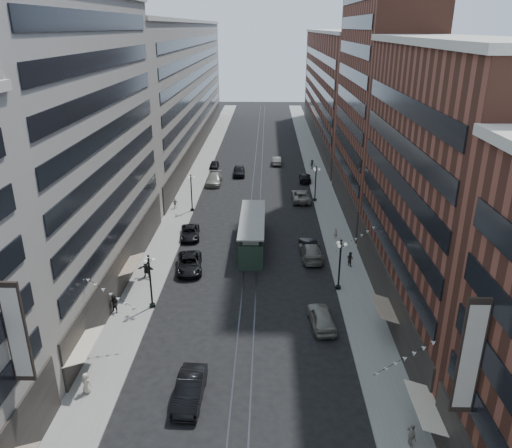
# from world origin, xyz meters

# --- Properties ---
(ground) EXTENTS (220.00, 220.00, 0.00)m
(ground) POSITION_xyz_m (0.00, 60.00, 0.00)
(ground) COLOR black
(ground) RESTS_ON ground
(sidewalk_west) EXTENTS (4.00, 180.00, 0.15)m
(sidewalk_west) POSITION_xyz_m (-11.00, 70.00, 0.07)
(sidewalk_west) COLOR gray
(sidewalk_west) RESTS_ON ground
(sidewalk_east) EXTENTS (4.00, 180.00, 0.15)m
(sidewalk_east) POSITION_xyz_m (11.00, 70.00, 0.07)
(sidewalk_east) COLOR gray
(sidewalk_east) RESTS_ON ground
(rail_west) EXTENTS (0.12, 180.00, 0.02)m
(rail_west) POSITION_xyz_m (-0.70, 70.00, 0.01)
(rail_west) COLOR #2D2D33
(rail_west) RESTS_ON ground
(rail_east) EXTENTS (0.12, 180.00, 0.02)m
(rail_east) POSITION_xyz_m (0.70, 70.00, 0.01)
(rail_east) COLOR #2D2D33
(rail_east) RESTS_ON ground
(building_west_mid) EXTENTS (8.00, 36.00, 28.00)m
(building_west_mid) POSITION_xyz_m (-17.00, 33.00, 14.00)
(building_west_mid) COLOR gray
(building_west_mid) RESTS_ON ground
(building_west_far) EXTENTS (8.00, 90.00, 26.00)m
(building_west_far) POSITION_xyz_m (-17.00, 96.00, 13.00)
(building_west_far) COLOR gray
(building_west_far) RESTS_ON ground
(building_east_mid) EXTENTS (8.00, 30.00, 24.00)m
(building_east_mid) POSITION_xyz_m (17.00, 28.00, 12.00)
(building_east_mid) COLOR brown
(building_east_mid) RESTS_ON ground
(building_east_tower) EXTENTS (8.00, 26.00, 42.00)m
(building_east_tower) POSITION_xyz_m (17.00, 56.00, 21.00)
(building_east_tower) COLOR brown
(building_east_tower) RESTS_ON ground
(building_east_far) EXTENTS (8.00, 72.00, 24.00)m
(building_east_far) POSITION_xyz_m (17.00, 105.00, 12.00)
(building_east_far) COLOR brown
(building_east_far) RESTS_ON ground
(lamppost_sw_far) EXTENTS (1.03, 1.14, 5.52)m
(lamppost_sw_far) POSITION_xyz_m (-9.20, 28.00, 3.10)
(lamppost_sw_far) COLOR black
(lamppost_sw_far) RESTS_ON sidewalk_west
(lamppost_sw_mid) EXTENTS (1.03, 1.14, 5.52)m
(lamppost_sw_mid) POSITION_xyz_m (-9.20, 55.00, 3.10)
(lamppost_sw_mid) COLOR black
(lamppost_sw_mid) RESTS_ON sidewalk_west
(lamppost_se_far) EXTENTS (1.03, 1.14, 5.52)m
(lamppost_se_far) POSITION_xyz_m (9.20, 32.00, 3.10)
(lamppost_se_far) COLOR black
(lamppost_se_far) RESTS_ON sidewalk_east
(lamppost_se_mid) EXTENTS (1.03, 1.14, 5.52)m
(lamppost_se_mid) POSITION_xyz_m (9.20, 60.00, 3.10)
(lamppost_se_mid) COLOR black
(lamppost_se_mid) RESTS_ON sidewalk_east
(streetcar) EXTENTS (3.00, 13.55, 3.75)m
(streetcar) POSITION_xyz_m (0.00, 42.77, 1.73)
(streetcar) COLOR #233729
(streetcar) RESTS_ON ground
(car_2) EXTENTS (3.41, 6.14, 1.63)m
(car_2) POSITION_xyz_m (-6.80, 36.15, 0.81)
(car_2) COLOR black
(car_2) RESTS_ON ground
(car_4) EXTENTS (2.56, 5.34, 1.76)m
(car_4) POSITION_xyz_m (6.80, 25.31, 0.88)
(car_4) COLOR gray
(car_4) RESTS_ON ground
(car_5) EXTENTS (2.02, 5.41, 1.77)m
(car_5) POSITION_xyz_m (-3.70, 15.41, 0.88)
(car_5) COLOR black
(car_5) RESTS_ON ground
(pedestrian_1) EXTENTS (0.92, 0.74, 1.66)m
(pedestrian_1) POSITION_xyz_m (-11.40, 15.83, 0.98)
(pedestrian_1) COLOR #BBB09B
(pedestrian_1) RESTS_ON sidewalk_west
(pedestrian_2) EXTENTS (1.02, 0.78, 1.85)m
(pedestrian_2) POSITION_xyz_m (-12.50, 26.82, 1.08)
(pedestrian_2) COLOR black
(pedestrian_2) RESTS_ON sidewalk_west
(pedestrian_4) EXTENTS (0.69, 1.07, 1.69)m
(pedestrian_4) POSITION_xyz_m (11.17, 11.32, 1.00)
(pedestrian_4) COLOR gray
(pedestrian_4) RESTS_ON sidewalk_east
(car_7) EXTENTS (2.94, 5.34, 1.42)m
(car_7) POSITION_xyz_m (-8.08, 45.27, 0.71)
(car_7) COLOR black
(car_7) RESTS_ON ground
(car_8) EXTENTS (2.51, 6.10, 1.77)m
(car_8) POSITION_xyz_m (-7.39, 68.78, 0.88)
(car_8) COLOR gray
(car_8) RESTS_ON ground
(car_9) EXTENTS (1.68, 4.14, 1.41)m
(car_9) POSITION_xyz_m (-8.40, 78.94, 0.70)
(car_9) COLOR black
(car_9) RESTS_ON ground
(car_10) EXTENTS (2.28, 5.03, 1.60)m
(car_10) POSITION_xyz_m (6.87, 41.23, 0.80)
(car_10) COLOR black
(car_10) RESTS_ON ground
(car_11) EXTENTS (2.92, 6.10, 1.68)m
(car_11) POSITION_xyz_m (7.05, 60.24, 0.84)
(car_11) COLOR gray
(car_11) RESTS_ON ground
(car_12) EXTENTS (2.14, 4.97, 1.42)m
(car_12) POSITION_xyz_m (8.40, 70.81, 0.71)
(car_12) COLOR black
(car_12) RESTS_ON ground
(car_13) EXTENTS (2.30, 5.24, 1.76)m
(car_13) POSITION_xyz_m (-3.37, 74.22, 0.88)
(car_13) COLOR black
(car_13) RESTS_ON ground
(car_14) EXTENTS (1.67, 4.71, 1.55)m
(car_14) POSITION_xyz_m (3.60, 82.28, 0.77)
(car_14) COLOR slate
(car_14) RESTS_ON ground
(pedestrian_5) EXTENTS (1.80, 0.68, 1.89)m
(pedestrian_5) POSITION_xyz_m (-11.16, 34.13, 1.10)
(pedestrian_5) COLOR black
(pedestrian_5) RESTS_ON sidewalk_west
(pedestrian_6) EXTENTS (0.92, 0.49, 1.52)m
(pedestrian_6) POSITION_xyz_m (-11.87, 56.04, 0.91)
(pedestrian_6) COLOR #A19C85
(pedestrian_6) RESTS_ON sidewalk_west
(pedestrian_7) EXTENTS (0.85, 0.92, 1.67)m
(pedestrian_7) POSITION_xyz_m (11.20, 37.40, 0.99)
(pedestrian_7) COLOR black
(pedestrian_7) RESTS_ON sidewalk_east
(pedestrian_8) EXTENTS (0.65, 0.55, 1.52)m
(pedestrian_8) POSITION_xyz_m (10.54, 45.25, 0.91)
(pedestrian_8) COLOR #BEAE9E
(pedestrian_8) RESTS_ON sidewalk_east
(pedestrian_9) EXTENTS (1.20, 0.66, 1.76)m
(pedestrian_9) POSITION_xyz_m (10.23, 78.47, 1.03)
(pedestrian_9) COLOR black
(pedestrian_9) RESTS_ON sidewalk_east
(car_extra_0) EXTENTS (2.66, 6.06, 1.73)m
(car_extra_0) POSITION_xyz_m (6.97, 39.54, 0.87)
(car_extra_0) COLOR slate
(car_extra_0) RESTS_ON ground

